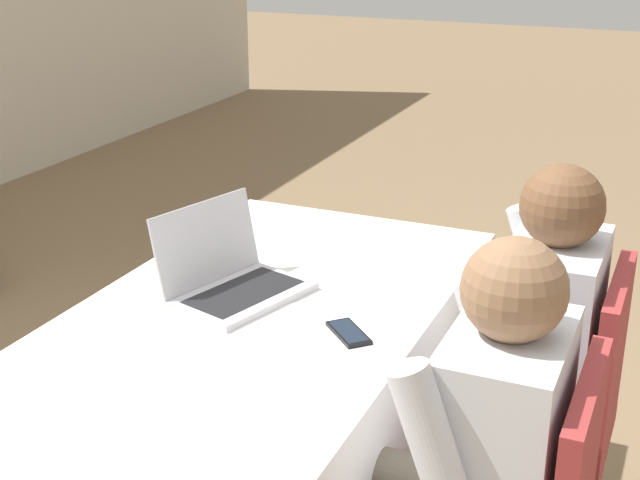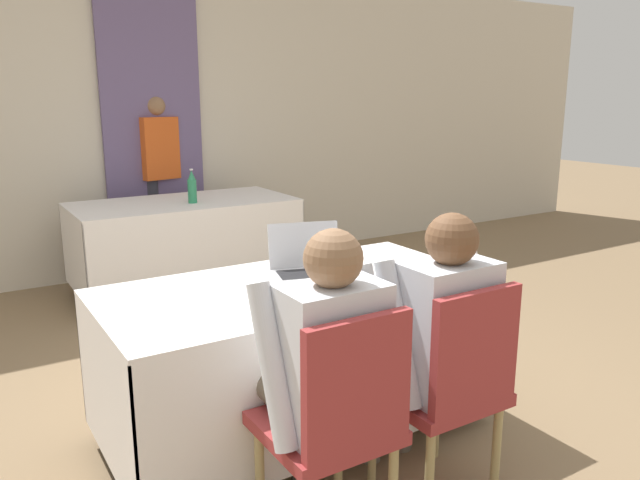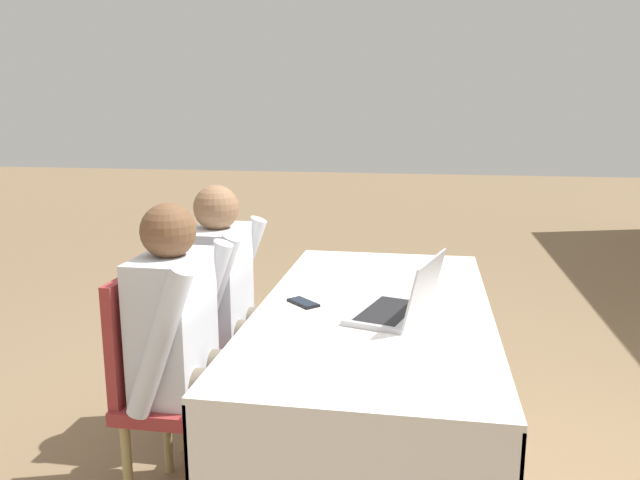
# 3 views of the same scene
# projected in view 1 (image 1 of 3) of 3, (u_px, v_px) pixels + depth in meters

# --- Properties ---
(conference_table_near) EXTENTS (1.75, 0.88, 0.75)m
(conference_table_near) POSITION_uv_depth(u_px,v_px,m) (244.00, 382.00, 2.30)
(conference_table_near) COLOR white
(conference_table_near) RESTS_ON ground_plane
(laptop) EXTENTS (0.41, 0.36, 0.23)m
(laptop) POSITION_uv_depth(u_px,v_px,m) (232.00, 279.00, 2.37)
(laptop) COLOR #B7B7BC
(laptop) RESTS_ON conference_table_near
(cell_phone) EXTENTS (0.14, 0.15, 0.01)m
(cell_phone) POSITION_uv_depth(u_px,v_px,m) (349.00, 333.00, 2.16)
(cell_phone) COLOR black
(cell_phone) RESTS_ON conference_table_near
(paper_beside_laptop) EXTENTS (0.22, 0.31, 0.00)m
(paper_beside_laptop) POSITION_uv_depth(u_px,v_px,m) (276.00, 232.00, 2.84)
(paper_beside_laptop) COLOR white
(paper_beside_laptop) RESTS_ON conference_table_near
(paper_centre_table) EXTENTS (0.25, 0.33, 0.00)m
(paper_centre_table) POSITION_uv_depth(u_px,v_px,m) (253.00, 316.00, 2.26)
(paper_centre_table) COLOR white
(paper_centre_table) RESTS_ON conference_table_near
(paper_left_edge) EXTENTS (0.25, 0.33, 0.00)m
(paper_left_edge) POSITION_uv_depth(u_px,v_px,m) (218.00, 275.00, 2.51)
(paper_left_edge) COLOR white
(paper_left_edge) RESTS_ON conference_table_near
(chair_near_right) EXTENTS (0.44, 0.44, 0.91)m
(chair_near_right) POSITION_uv_depth(u_px,v_px,m) (551.00, 418.00, 2.27)
(chair_near_right) COLOR tan
(chair_near_right) RESTS_ON ground_plane
(person_checkered_shirt) EXTENTS (0.50, 0.52, 1.17)m
(person_checkered_shirt) POSITION_uv_depth(u_px,v_px,m) (461.00, 466.00, 1.81)
(person_checkered_shirt) COLOR #665B4C
(person_checkered_shirt) RESTS_ON ground_plane
(person_white_shirt) EXTENTS (0.50, 0.52, 1.17)m
(person_white_shirt) POSITION_uv_depth(u_px,v_px,m) (516.00, 354.00, 2.25)
(person_white_shirt) COLOR #665B4C
(person_white_shirt) RESTS_ON ground_plane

